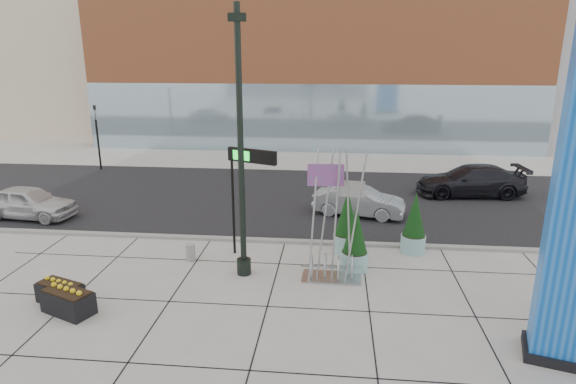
# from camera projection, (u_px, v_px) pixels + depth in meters

# --- Properties ---
(ground) EXTENTS (160.00, 160.00, 0.00)m
(ground) POSITION_uv_depth(u_px,v_px,m) (241.00, 289.00, 15.31)
(ground) COLOR #9E9991
(ground) RESTS_ON ground
(street_asphalt) EXTENTS (80.00, 12.00, 0.02)m
(street_asphalt) POSITION_uv_depth(u_px,v_px,m) (278.00, 198.00, 24.86)
(street_asphalt) COLOR black
(street_asphalt) RESTS_ON ground
(curb_edge) EXTENTS (80.00, 0.30, 0.12)m
(curb_edge) POSITION_uv_depth(u_px,v_px,m) (260.00, 240.00, 19.11)
(curb_edge) COLOR gray
(curb_edge) RESTS_ON ground
(tower_podium) EXTENTS (34.00, 10.00, 11.00)m
(tower_podium) POSITION_uv_depth(u_px,v_px,m) (314.00, 74.00, 39.45)
(tower_podium) COLOR #B05B33
(tower_podium) RESTS_ON ground
(tower_glass_front) EXTENTS (34.00, 0.60, 5.00)m
(tower_glass_front) POSITION_uv_depth(u_px,v_px,m) (311.00, 118.00, 35.71)
(tower_glass_front) COLOR #8CA5B2
(tower_glass_front) RESTS_ON ground
(lamp_post) EXTENTS (0.57, 0.48, 8.67)m
(lamp_post) POSITION_uv_depth(u_px,v_px,m) (241.00, 173.00, 15.37)
(lamp_post) COLOR black
(lamp_post) RESTS_ON ground
(public_art_sculpture) EXTENTS (1.97, 1.02, 4.43)m
(public_art_sculpture) POSITION_uv_depth(u_px,v_px,m) (333.00, 246.00, 15.71)
(public_art_sculpture) COLOR #AAADAF
(public_art_sculpture) RESTS_ON ground
(concrete_bollard) EXTENTS (0.33, 0.33, 0.64)m
(concrete_bollard) POSITION_uv_depth(u_px,v_px,m) (191.00, 252.00, 17.31)
(concrete_bollard) COLOR gray
(concrete_bollard) RESTS_ON ground
(overhead_street_sign) EXTENTS (1.82, 0.88, 4.04)m
(overhead_street_sign) POSITION_uv_depth(u_px,v_px,m) (251.00, 163.00, 17.01)
(overhead_street_sign) COLOR black
(overhead_street_sign) RESTS_ON ground
(round_planter_east) EXTENTS (0.92, 0.92, 2.31)m
(round_planter_east) POSITION_uv_depth(u_px,v_px,m) (414.00, 224.00, 17.88)
(round_planter_east) COLOR #8EBFBD
(round_planter_east) RESTS_ON ground
(round_planter_mid) EXTENTS (0.97, 0.97, 2.42)m
(round_planter_mid) POSITION_uv_depth(u_px,v_px,m) (347.00, 223.00, 17.89)
(round_planter_mid) COLOR #8EBFBD
(round_planter_mid) RESTS_ON ground
(round_planter_west) EXTENTS (0.94, 0.94, 2.34)m
(round_planter_west) POSITION_uv_depth(u_px,v_px,m) (355.00, 240.00, 16.37)
(round_planter_west) COLOR #8EBFBD
(round_planter_west) RESTS_ON ground
(box_planter_north) EXTENTS (1.68, 1.28, 0.83)m
(box_planter_north) POSITION_uv_depth(u_px,v_px,m) (68.00, 301.00, 13.83)
(box_planter_north) COLOR black
(box_planter_north) RESTS_ON ground
(box_planter_south) EXTENTS (1.54, 1.12, 0.76)m
(box_planter_south) POSITION_uv_depth(u_px,v_px,m) (60.00, 292.00, 14.41)
(box_planter_south) COLOR black
(box_planter_south) RESTS_ON ground
(car_white_west) EXTENTS (4.40, 2.16, 1.45)m
(car_white_west) POSITION_uv_depth(u_px,v_px,m) (29.00, 203.00, 21.67)
(car_white_west) COLOR silver
(car_white_west) RESTS_ON ground
(car_silver_mid) EXTENTS (4.33, 2.34, 1.36)m
(car_silver_mid) POSITION_uv_depth(u_px,v_px,m) (359.00, 201.00, 22.00)
(car_silver_mid) COLOR #9EA1A5
(car_silver_mid) RESTS_ON ground
(car_dark_east) EXTENTS (5.64, 2.65, 1.59)m
(car_dark_east) POSITION_uv_depth(u_px,v_px,m) (470.00, 181.00, 25.05)
(car_dark_east) COLOR black
(car_dark_east) RESTS_ON ground
(traffic_signal) EXTENTS (0.15, 0.18, 4.10)m
(traffic_signal) POSITION_uv_depth(u_px,v_px,m) (97.00, 134.00, 30.13)
(traffic_signal) COLOR black
(traffic_signal) RESTS_ON ground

